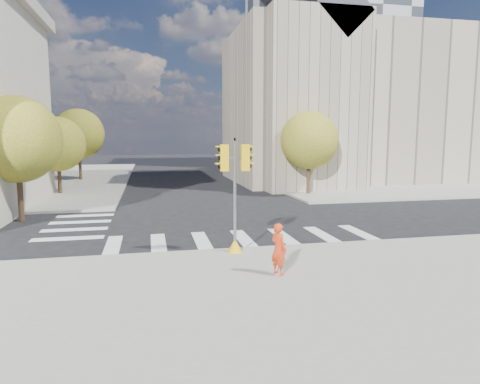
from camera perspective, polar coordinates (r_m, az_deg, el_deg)
name	(u,v)px	position (r m, az deg, el deg)	size (l,w,h in m)	color
ground	(236,228)	(20.49, -0.53, -4.87)	(160.00, 160.00, 0.00)	black
sidewalk_near	(332,327)	(10.44, 12.21, -17.19)	(30.00, 14.00, 0.15)	gray
sidewalk_far_right	(359,173)	(51.72, 15.64, 2.48)	(28.00, 40.00, 0.15)	gray
civic_building	(354,105)	(43.49, 15.02, 11.08)	(26.00, 16.00, 19.39)	#9E927D
office_tower	(324,64)	(67.70, 11.14, 16.44)	(20.00, 18.00, 30.00)	#9EA0A3
tree_lw_near	(17,140)	(24.49, -27.64, 6.22)	(4.40, 4.40, 6.41)	#382616
tree_lw_mid	(58,144)	(34.24, -23.14, 5.88)	(4.00, 4.00, 5.77)	#382616
tree_lw_far	(79,134)	(44.09, -20.72, 7.25)	(4.80, 4.80, 6.95)	#382616
tree_re_near	(309,140)	(31.76, 9.22, 6.83)	(4.20, 4.20, 6.16)	#382616
tree_re_mid	(265,136)	(43.17, 3.41, 7.48)	(4.60, 4.60, 6.66)	#382616
tree_re_far	(240,140)	(54.83, 0.04, 7.01)	(4.00, 4.00, 5.88)	#382616
lamp_near	(297,133)	(35.68, 7.65, 7.77)	(0.35, 0.18, 8.11)	black
lamp_far	(256,134)	(49.10, 2.10, 7.77)	(0.35, 0.18, 8.11)	black
traffic_signal	(235,205)	(15.51, -0.69, -1.75)	(1.06, 0.56, 4.18)	#DEAE0B
photographer	(279,249)	(13.26, 5.16, -7.58)	(0.59, 0.39, 1.62)	red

